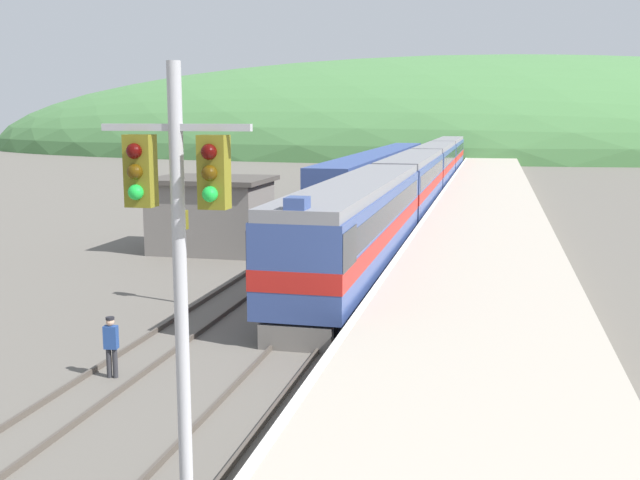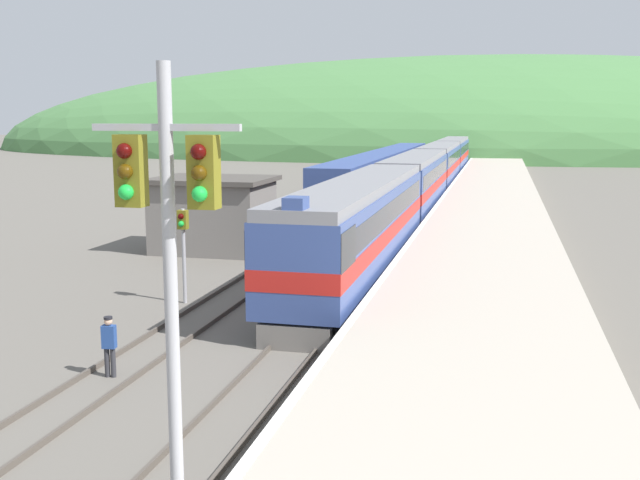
% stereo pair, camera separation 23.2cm
% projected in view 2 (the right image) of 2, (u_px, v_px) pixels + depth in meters
% --- Properties ---
extents(track_main, '(1.52, 180.00, 0.16)m').
position_uv_depth(track_main, '(438.00, 188.00, 73.21)').
color(track_main, '#4C443D').
rests_on(track_main, ground).
extents(track_siding, '(1.52, 180.00, 0.16)m').
position_uv_depth(track_siding, '(396.00, 187.00, 74.17)').
color(track_siding, '#4C443D').
rests_on(track_siding, ground).
extents(platform, '(7.11, 140.00, 1.11)m').
position_uv_depth(platform, '(490.00, 208.00, 52.74)').
color(platform, '#ADA393').
rests_on(platform, ground).
extents(distant_hills, '(208.51, 93.83, 37.61)m').
position_uv_depth(distant_hills, '(472.00, 151.00, 151.98)').
color(distant_hills, '#477A42').
rests_on(distant_hills, ground).
extents(station_shed, '(6.04, 4.91, 3.85)m').
position_uv_depth(station_shed, '(213.00, 214.00, 38.95)').
color(station_shed, slate).
rests_on(station_shed, ground).
extents(express_train_lead_car, '(2.95, 21.88, 4.62)m').
position_uv_depth(express_train_lead_car, '(359.00, 225.00, 32.23)').
color(express_train_lead_car, black).
rests_on(express_train_lead_car, ground).
extents(carriage_second, '(2.94, 20.18, 4.26)m').
position_uv_depth(carriage_second, '(416.00, 182.00, 53.48)').
color(carriage_second, black).
rests_on(carriage_second, ground).
extents(carriage_third, '(2.94, 20.18, 4.26)m').
position_uv_depth(carriage_third, '(440.00, 164.00, 73.68)').
color(carriage_third, black).
rests_on(carriage_third, ground).
extents(carriage_fourth, '(2.94, 20.18, 4.26)m').
position_uv_depth(carriage_fourth, '(453.00, 154.00, 93.89)').
color(carriage_fourth, black).
rests_on(carriage_fourth, ground).
extents(siding_train, '(2.90, 44.47, 3.91)m').
position_uv_depth(siding_train, '(383.00, 173.00, 65.91)').
color(siding_train, black).
rests_on(siding_train, ground).
extents(signal_mast_main, '(2.20, 0.42, 7.71)m').
position_uv_depth(signal_mast_main, '(169.00, 252.00, 10.60)').
color(signal_mast_main, '#9E9EA3').
rests_on(signal_mast_main, ground).
extents(signal_post_siding, '(0.36, 0.42, 3.58)m').
position_uv_depth(signal_post_siding, '(183.00, 236.00, 27.81)').
color(signal_post_siding, '#9E9EA3').
rests_on(signal_post_siding, ground).
extents(track_worker, '(0.38, 0.26, 1.68)m').
position_uv_depth(track_worker, '(109.00, 343.00, 20.08)').
color(track_worker, '#2D2D33').
rests_on(track_worker, ground).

